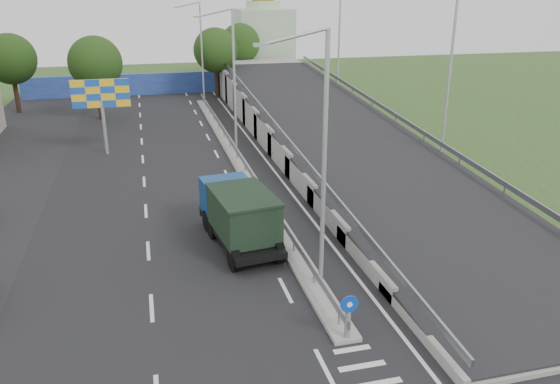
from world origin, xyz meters
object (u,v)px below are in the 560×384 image
object	(u,v)px
church	(263,38)
dump_truck	(238,213)
lamp_post_mid	(232,74)
sign_bollard	(348,316)
lamp_post_far	(200,47)
lamp_post_near	(320,151)
billboard	(101,98)

from	to	relation	value
church	dump_truck	size ratio (longest dim) A/B	2.06
lamp_post_mid	dump_truck	world-z (taller)	lamp_post_mid
lamp_post_mid	dump_truck	xyz separation A→B (m)	(-2.33, -15.19, -4.23)
sign_bollard	lamp_post_far	xyz separation A→B (m)	(0.11, 43.83, 4.77)
lamp_post_near	lamp_post_mid	world-z (taller)	same
lamp_post_near	church	world-z (taller)	church
lamp_post_near	church	bearing A→B (deg)	79.62
lamp_post_near	church	xyz separation A→B (m)	(9.89, 54.00, -0.50)
lamp_post_near	dump_truck	world-z (taller)	lamp_post_near
sign_bollard	dump_truck	size ratio (longest dim) A/B	0.25
lamp_post_far	billboard	distance (m)	20.24
lamp_post_mid	dump_truck	size ratio (longest dim) A/B	1.51
sign_bollard	lamp_post_near	bearing A→B (deg)	88.36
church	billboard	xyz separation A→B (m)	(-19.00, -32.00, -1.12)
lamp_post_far	billboard	bearing A→B (deg)	-116.84
lamp_post_near	church	distance (m)	54.90
billboard	church	bearing A→B (deg)	59.30
church	dump_truck	bearing A→B (deg)	-103.96
lamp_post_mid	church	xyz separation A→B (m)	(9.89, 34.00, -0.50)
lamp_post_mid	billboard	size ratio (longest dim) A/B	1.83
church	sign_bollard	bearing A→B (deg)	-99.81
lamp_post_far	dump_truck	bearing A→B (deg)	-93.79
lamp_post_far	sign_bollard	bearing A→B (deg)	-90.14
billboard	sign_bollard	bearing A→B (deg)	-70.79
sign_bollard	billboard	bearing A→B (deg)	109.21
lamp_post_near	lamp_post_mid	xyz separation A→B (m)	(0.00, 20.00, 0.00)
church	billboard	size ratio (longest dim) A/B	2.51
dump_truck	billboard	bearing A→B (deg)	104.28
lamp_post_far	lamp_post_near	bearing A→B (deg)	-90.00
lamp_post_mid	church	bearing A→B (deg)	73.78
sign_bollard	dump_truck	world-z (taller)	dump_truck
sign_bollard	dump_truck	distance (m)	8.94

